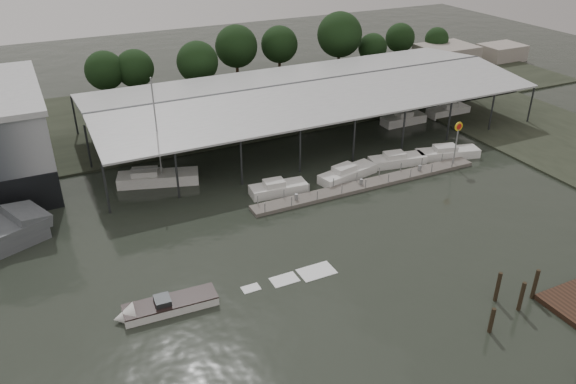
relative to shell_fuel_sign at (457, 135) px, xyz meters
name	(u,v)px	position (x,y,z in m)	size (l,w,h in m)	color
ground	(286,268)	(-27.00, -9.99, -3.93)	(200.00, 200.00, 0.00)	#242922
land_strip_far	(161,116)	(-27.00, 32.01, -3.83)	(140.00, 30.00, 0.30)	#323729
land_strip_east	(560,139)	(18.00, 0.01, -3.83)	(20.00, 60.00, 0.30)	#323729
covered_boat_shed	(309,86)	(-10.00, 18.01, 2.20)	(58.24, 24.00, 6.96)	#BABDBF
floating_dock	(368,184)	(-12.00, 0.01, -3.72)	(28.00, 2.00, 1.40)	#655F59
shell_fuel_sign	(457,135)	(0.00, 0.00, 0.00)	(1.10, 0.18, 5.55)	gray
distant_commercial_buildings	(464,55)	(32.03, 34.70, -2.08)	(22.00, 8.00, 4.00)	gray
white_sailboat	(157,178)	(-32.97, 10.98, -3.28)	(9.24, 5.11, 12.33)	white
speedboat_underway	(162,307)	(-38.16, -10.91, -3.53)	(18.96, 3.14, 2.00)	white
moored_cruiser_0	(278,188)	(-21.83, 2.83, -3.31)	(6.36, 2.76, 1.70)	white
moored_cruiser_1	(347,173)	(-13.14, 2.71, -3.31)	(7.69, 3.72, 1.70)	white
moored_cruiser_2	(397,160)	(-5.88, 3.22, -3.31)	(7.11, 3.33, 1.70)	white
moored_cruiser_3	(447,153)	(0.92, 2.23, -3.31)	(8.07, 4.06, 1.70)	white
mooring_pilings	(536,317)	(-13.63, -24.90, -2.94)	(6.27, 8.89, 3.31)	#2C2416
horizon_tree_line	(274,48)	(-5.78, 38.33, 2.40)	(66.29, 11.21, 11.46)	#2F1F15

